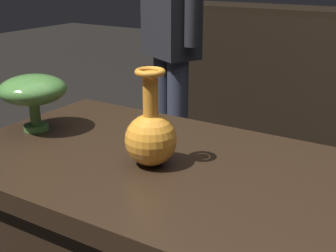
{
  "coord_description": "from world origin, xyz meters",
  "views": [
    {
      "loc": [
        0.51,
        -0.89,
        1.26
      ],
      "look_at": [
        -0.04,
        -0.02,
        0.9
      ],
      "focal_mm": 49.92,
      "sensor_mm": 36.0,
      "label": 1
    }
  ],
  "objects": [
    {
      "name": "visitor_near_left",
      "position": [
        -0.76,
        1.15,
        0.96
      ],
      "size": [
        0.42,
        0.31,
        1.63
      ],
      "rotation": [
        0.0,
        0.0,
        2.65
      ],
      "color": "#333847",
      "rests_on": "ground_plane"
    },
    {
      "name": "vase_centerpiece",
      "position": [
        -0.08,
        -0.03,
        0.88
      ],
      "size": [
        0.13,
        0.13,
        0.23
      ],
      "color": "orange",
      "rests_on": "display_plinth"
    },
    {
      "name": "vase_tall_behind",
      "position": [
        -0.5,
        -0.01,
        0.92
      ],
      "size": [
        0.19,
        0.19,
        0.16
      ],
      "color": "#477A38",
      "rests_on": "display_plinth"
    }
  ]
}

